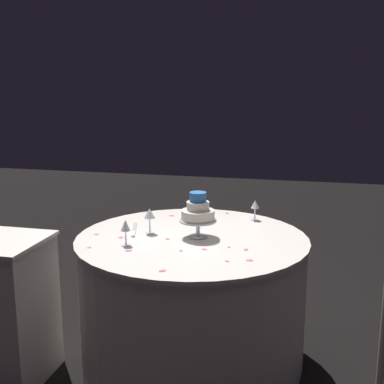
% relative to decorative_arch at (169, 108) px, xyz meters
% --- Properties ---
extents(ground_plane, '(12.00, 12.00, 0.00)m').
position_rel_decorative_arch_xyz_m(ground_plane, '(-0.00, -0.46, -1.56)').
color(ground_plane, black).
extents(decorative_arch, '(2.13, 0.06, 2.40)m').
position_rel_decorative_arch_xyz_m(decorative_arch, '(0.00, 0.00, 0.00)').
color(decorative_arch, '#B7B29E').
rests_on(decorative_arch, ground).
extents(main_table, '(1.37, 1.37, 0.78)m').
position_rel_decorative_arch_xyz_m(main_table, '(-0.00, -0.46, -1.17)').
color(main_table, silver).
rests_on(main_table, ground).
extents(side_table, '(0.48, 0.48, 0.83)m').
position_rel_decorative_arch_xyz_m(side_table, '(0.98, -0.01, -1.14)').
color(side_table, silver).
rests_on(side_table, ground).
extents(tiered_cake, '(0.22, 0.22, 0.27)m').
position_rel_decorative_arch_xyz_m(tiered_cake, '(-0.04, -0.47, -0.62)').
color(tiered_cake, silver).
rests_on(tiered_cake, main_table).
extents(wine_glass_0, '(0.06, 0.06, 0.15)m').
position_rel_decorative_arch_xyz_m(wine_glass_0, '(0.32, -0.22, -0.67)').
color(wine_glass_0, silver).
rests_on(wine_glass_0, main_table).
extents(wine_glass_1, '(0.06, 0.06, 0.13)m').
position_rel_decorative_arch_xyz_m(wine_glass_1, '(-0.32, -0.93, -0.68)').
color(wine_glass_1, silver).
rests_on(wine_glass_1, main_table).
extents(wine_glass_2, '(0.07, 0.07, 0.16)m').
position_rel_decorative_arch_xyz_m(wine_glass_2, '(0.26, -0.48, -0.66)').
color(wine_glass_2, silver).
rests_on(wine_glass_2, main_table).
extents(cake_knife, '(0.11, 0.29, 0.01)m').
position_rel_decorative_arch_xyz_m(cake_knife, '(0.37, -0.50, -0.77)').
color(cake_knife, silver).
rests_on(cake_knife, main_table).
extents(rose_petal_0, '(0.04, 0.03, 0.00)m').
position_rel_decorative_arch_xyz_m(rose_petal_0, '(0.25, -0.90, -0.77)').
color(rose_petal_0, '#EA6B84').
rests_on(rose_petal_0, main_table).
extents(rose_petal_1, '(0.02, 0.03, 0.00)m').
position_rel_decorative_arch_xyz_m(rose_petal_1, '(-0.24, -0.33, -0.77)').
color(rose_petal_1, '#EA6B84').
rests_on(rose_petal_1, main_table).
extents(rose_petal_2, '(0.05, 0.05, 0.00)m').
position_rel_decorative_arch_xyz_m(rose_petal_2, '(0.01, 0.10, -0.77)').
color(rose_petal_2, '#EA6B84').
rests_on(rose_petal_2, main_table).
extents(rose_petal_3, '(0.04, 0.03, 0.00)m').
position_rel_decorative_arch_xyz_m(rose_petal_3, '(0.13, -0.39, -0.77)').
color(rose_petal_3, '#EA6B84').
rests_on(rose_petal_3, main_table).
extents(rose_petal_4, '(0.04, 0.04, 0.00)m').
position_rel_decorative_arch_xyz_m(rose_petal_4, '(-0.11, -1.06, -0.77)').
color(rose_petal_4, '#EA6B84').
rests_on(rose_petal_4, main_table).
extents(rose_petal_5, '(0.03, 0.04, 0.00)m').
position_rel_decorative_arch_xyz_m(rose_petal_5, '(-0.34, -0.30, -0.77)').
color(rose_petal_5, '#EA6B84').
rests_on(rose_petal_5, main_table).
extents(rose_petal_6, '(0.04, 0.04, 0.00)m').
position_rel_decorative_arch_xyz_m(rose_petal_6, '(0.27, -0.14, -0.77)').
color(rose_petal_6, '#EA6B84').
rests_on(rose_petal_6, main_table).
extents(rose_petal_7, '(0.04, 0.04, 0.00)m').
position_rel_decorative_arch_xyz_m(rose_petal_7, '(0.40, -0.36, -0.77)').
color(rose_petal_7, '#EA6B84').
rests_on(rose_petal_7, main_table).
extents(rose_petal_8, '(0.03, 0.03, 0.00)m').
position_rel_decorative_arch_xyz_m(rose_petal_8, '(-0.00, -0.21, -0.77)').
color(rose_petal_8, '#EA6B84').
rests_on(rose_petal_8, main_table).
extents(rose_petal_9, '(0.03, 0.03, 0.00)m').
position_rel_decorative_arch_xyz_m(rose_petal_9, '(-0.27, -0.10, -0.77)').
color(rose_petal_9, '#EA6B84').
rests_on(rose_petal_9, main_table).
extents(rose_petal_10, '(0.03, 0.03, 0.00)m').
position_rel_decorative_arch_xyz_m(rose_petal_10, '(0.51, -0.14, -0.77)').
color(rose_petal_10, '#EA6B84').
rests_on(rose_petal_10, main_table).
extents(rose_petal_11, '(0.04, 0.03, 0.00)m').
position_rel_decorative_arch_xyz_m(rose_petal_11, '(-0.38, -0.14, -0.77)').
color(rose_petal_11, '#EA6B84').
rests_on(rose_petal_11, main_table).
extents(rose_petal_12, '(0.04, 0.03, 0.00)m').
position_rel_decorative_arch_xyz_m(rose_petal_12, '(-0.12, -0.26, -0.77)').
color(rose_petal_12, '#EA6B84').
rests_on(rose_petal_12, main_table).
extents(rose_petal_13, '(0.03, 0.04, 0.00)m').
position_rel_decorative_arch_xyz_m(rose_petal_13, '(0.28, -0.14, -0.77)').
color(rose_petal_13, '#EA6B84').
rests_on(rose_petal_13, main_table).
extents(rose_petal_14, '(0.03, 0.03, 0.00)m').
position_rel_decorative_arch_xyz_m(rose_petal_14, '(0.57, -0.38, -0.77)').
color(rose_petal_14, '#EA6B84').
rests_on(rose_petal_14, main_table).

